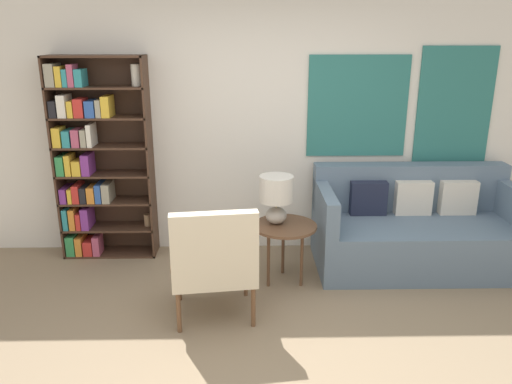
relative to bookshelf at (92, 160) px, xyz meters
The scene contains 7 objects.
ground_plane 2.68m from the bookshelf, 47.96° to the right, with size 14.00×14.00×0.00m, color #847056.
wall_back 1.76m from the bookshelf, ahead, with size 6.40×0.08×2.70m.
bookshelf is the anchor object (origin of this frame).
armchair 1.88m from the bookshelf, 45.89° to the right, with size 0.72×0.64×0.96m.
couch 3.27m from the bookshelf, ahead, with size 1.95×0.94×0.95m.
side_table 2.04m from the bookshelf, 19.49° to the right, with size 0.58×0.58×0.56m.
table_lamp 1.90m from the bookshelf, 19.12° to the right, with size 0.30×0.30×0.44m.
Camera 1 is at (-0.14, -2.98, 2.21)m, focal length 35.00 mm.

